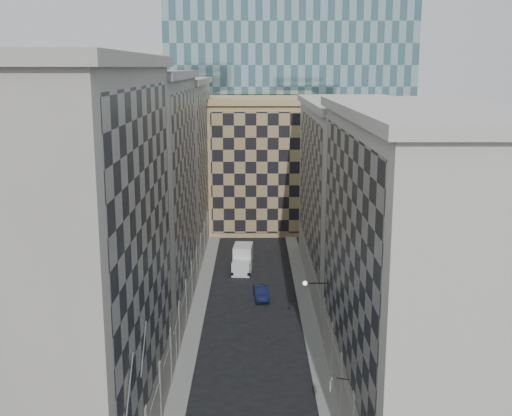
{
  "coord_description": "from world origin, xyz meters",
  "views": [
    {
      "loc": [
        0.09,
        -24.45,
        22.98
      ],
      "look_at": [
        0.26,
        14.81,
        14.35
      ],
      "focal_mm": 45.0,
      "sensor_mm": 36.0,
      "label": 1
    }
  ],
  "objects": [
    {
      "name": "sidewalk_west",
      "position": [
        -5.25,
        30.0,
        0.07
      ],
      "size": [
        1.5,
        100.0,
        0.15
      ],
      "primitive_type": "cube",
      "color": "gray",
      "rests_on": "ground"
    },
    {
      "name": "sidewalk_east",
      "position": [
        5.25,
        30.0,
        0.07
      ],
      "size": [
        1.5,
        100.0,
        0.15
      ],
      "primitive_type": "cube",
      "color": "gray",
      "rests_on": "ground"
    },
    {
      "name": "bldg_left_a",
      "position": [
        -10.88,
        11.0,
        11.82
      ],
      "size": [
        10.8,
        22.8,
        23.7
      ],
      "color": "gray",
      "rests_on": "ground"
    },
    {
      "name": "bldg_left_b",
      "position": [
        -10.88,
        33.0,
        11.32
      ],
      "size": [
        10.8,
        22.8,
        22.7
      ],
      "color": "gray",
      "rests_on": "ground"
    },
    {
      "name": "bldg_left_c",
      "position": [
        -10.88,
        55.0,
        10.83
      ],
      "size": [
        10.8,
        22.8,
        21.7
      ],
      "color": "gray",
      "rests_on": "ground"
    },
    {
      "name": "bldg_right_a",
      "position": [
        10.88,
        15.0,
        10.32
      ],
      "size": [
        10.8,
        26.8,
        20.7
      ],
      "color": "beige",
      "rests_on": "ground"
    },
    {
      "name": "bldg_right_b",
      "position": [
        10.89,
        42.0,
        9.85
      ],
      "size": [
        10.8,
        28.8,
        19.7
      ],
      "color": "beige",
      "rests_on": "ground"
    },
    {
      "name": "tan_block",
      "position": [
        2.0,
        67.9,
        9.44
      ],
      "size": [
        16.8,
        14.8,
        18.8
      ],
      "color": "tan",
      "rests_on": "ground"
    },
    {
      "name": "church_tower",
      "position": [
        0.0,
        82.0,
        26.95
      ],
      "size": [
        7.2,
        7.2,
        51.5
      ],
      "color": "#2B2621",
      "rests_on": "ground"
    },
    {
      "name": "flagpoles_left",
      "position": [
        -5.9,
        6.0,
        8.0
      ],
      "size": [
        0.1,
        6.33,
        2.33
      ],
      "color": "gray",
      "rests_on": "ground"
    },
    {
      "name": "bracket_lamp",
      "position": [
        4.38,
        24.0,
        6.2
      ],
      "size": [
        1.98,
        0.36,
        0.36
      ],
      "color": "black",
      "rests_on": "ground"
    },
    {
      "name": "box_truck",
      "position": [
        -1.15,
        46.57,
        1.23
      ],
      "size": [
        2.47,
        5.29,
        2.83
      ],
      "rotation": [
        0.0,
        0.0,
        -0.07
      ],
      "color": "white",
      "rests_on": "ground"
    },
    {
      "name": "dark_car",
      "position": [
        0.88,
        37.16,
        0.65
      ],
      "size": [
        1.65,
        4.04,
        1.3
      ],
      "primitive_type": "imported",
      "rotation": [
        0.0,
        0.0,
        0.07
      ],
      "color": "#10183E",
      "rests_on": "ground"
    },
    {
      "name": "shop_sign",
      "position": [
        4.97,
        11.88,
        3.84
      ],
      "size": [
        1.21,
        0.67,
        0.76
      ],
      "rotation": [
        0.0,
        0.0,
        -0.29
      ],
      "color": "black",
      "rests_on": "ground"
    }
  ]
}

